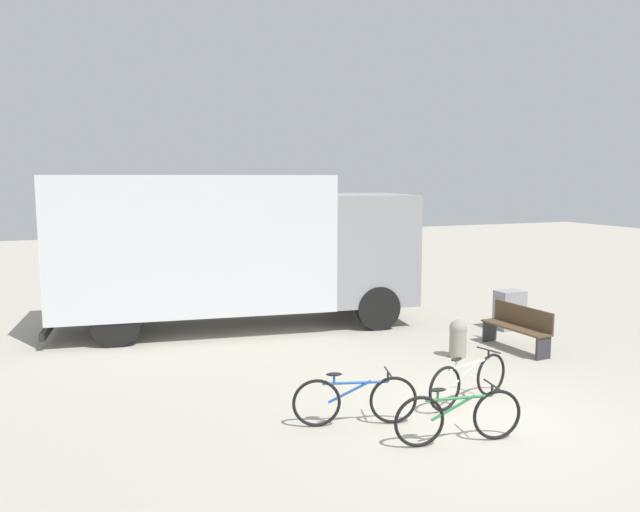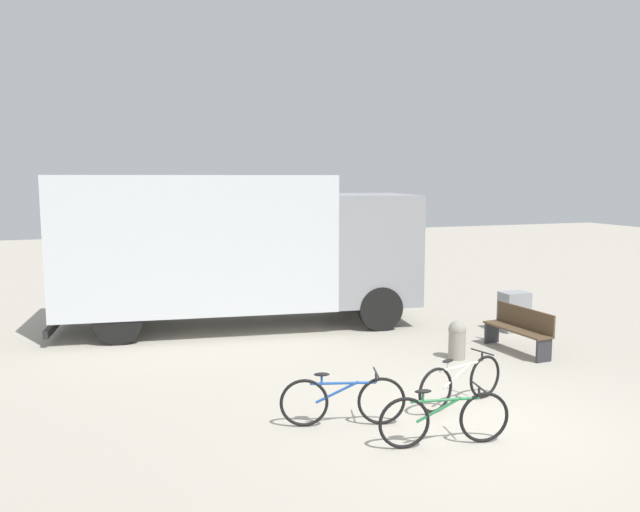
% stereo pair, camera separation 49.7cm
% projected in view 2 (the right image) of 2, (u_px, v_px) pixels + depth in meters
% --- Properties ---
extents(ground_plane, '(60.00, 60.00, 0.00)m').
position_uv_depth(ground_plane, '(468.00, 421.00, 8.72)').
color(ground_plane, '#A8A091').
extents(delivery_truck, '(8.26, 3.47, 3.44)m').
position_uv_depth(delivery_truck, '(235.00, 244.00, 14.10)').
color(delivery_truck, silver).
rests_on(delivery_truck, ground).
extents(park_bench, '(0.51, 1.60, 0.86)m').
position_uv_depth(park_bench, '(520.00, 328.00, 12.15)').
color(park_bench, brown).
rests_on(park_bench, ground).
extents(bicycle_near, '(1.68, 0.60, 0.76)m').
position_uv_depth(bicycle_near, '(343.00, 400.00, 8.53)').
color(bicycle_near, black).
rests_on(bicycle_near, ground).
extents(bicycle_middle, '(1.72, 0.46, 0.76)m').
position_uv_depth(bicycle_middle, '(444.00, 418.00, 7.89)').
color(bicycle_middle, black).
rests_on(bicycle_middle, ground).
extents(bicycle_far, '(1.69, 0.59, 0.76)m').
position_uv_depth(bicycle_far, '(461.00, 382.00, 9.30)').
color(bicycle_far, black).
rests_on(bicycle_far, ground).
extents(bollard_near_bench, '(0.33, 0.33, 0.73)m').
position_uv_depth(bollard_near_bench, '(457.00, 338.00, 11.68)').
color(bollard_near_bench, gray).
rests_on(bollard_near_bench, ground).
extents(utility_box, '(0.61, 0.43, 0.87)m').
position_uv_depth(utility_box, '(514.00, 312.00, 13.80)').
color(utility_box, gray).
rests_on(utility_box, ground).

